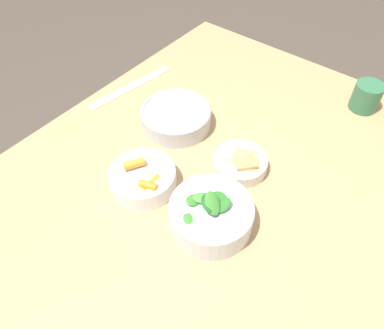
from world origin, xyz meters
name	(u,v)px	position (x,y,z in m)	size (l,w,h in m)	color
ground_plane	(203,301)	(0.00, 0.00, 0.00)	(10.00, 10.00, 0.00)	#4C4238
dining_table	(208,205)	(0.00, 0.00, 0.67)	(1.29, 0.99, 0.77)	tan
bowl_carrots	(143,178)	(-0.11, 0.12, 0.80)	(0.16, 0.16, 0.07)	white
bowl_greens	(211,214)	(-0.10, -0.08, 0.81)	(0.19, 0.19, 0.11)	silver
bowl_beans_hotdog	(176,118)	(0.11, 0.20, 0.80)	(0.20, 0.20, 0.06)	silver
bowl_cookies	(240,162)	(0.09, -0.04, 0.79)	(0.14, 0.14, 0.05)	silver
ruler	(131,87)	(0.16, 0.43, 0.77)	(0.31, 0.07, 0.00)	silver
cup	(366,97)	(0.52, -0.19, 0.81)	(0.08, 0.08, 0.08)	#336B47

